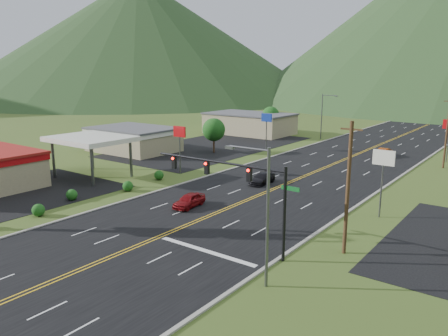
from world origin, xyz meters
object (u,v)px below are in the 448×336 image
Objects in this scene: car_dark_mid at (262,179)px; car_red_far at (385,152)px; traffic_signal at (238,181)px; car_red_near at (189,201)px; gas_canopy at (91,140)px; streetlight_east at (263,208)px; streetlight_west at (323,113)px.

car_dark_mid is 27.51m from car_red_far.
car_dark_mid is at bearing 116.27° from traffic_signal.
car_red_far is (7.54, 39.13, -0.00)m from car_red_near.
traffic_signal is 29.59m from gas_canopy.
streetlight_east is at bearing -60.60° from car_dark_mid.
streetlight_west is at bearing -35.17° from car_red_far.
car_red_far is (26.16, 36.74, -4.18)m from gas_canopy.
streetlight_west is at bearing 101.42° from car_dark_mid.
car_red_near is 39.84m from car_red_far.
car_red_near is 0.92× the size of car_dark_mid.
gas_canopy is at bearing 167.61° from car_red_near.
car_red_far is (-2.32, 44.74, -4.64)m from traffic_signal.
car_red_near is (18.63, -2.39, -4.18)m from gas_canopy.
streetlight_east is (4.70, -4.00, -0.15)m from traffic_signal.
car_dark_mid is at bearing 76.40° from car_red_far.
car_dark_mid is 1.05× the size of car_red_far.
traffic_signal is 3.12× the size of car_red_far.
streetlight_west is 49.10m from gas_canopy.
streetlight_west reaches higher than car_red_near.
streetlight_west is 2.21× the size of car_red_near.
car_red_far is at bearing -35.41° from streetlight_west.
car_red_near is at bearing -7.30° from gas_canopy.
streetlight_east is 2.21× the size of car_red_near.
gas_canopy is 2.46× the size of car_red_near.
gas_canopy reaches higher than car_red_near.
traffic_signal is 1.46× the size of streetlight_west.
traffic_signal is at bearing -72.03° from streetlight_west.
streetlight_east is 0.90× the size of gas_canopy.
streetlight_east is at bearing -38.53° from car_red_near.
car_red_far is (6.58, 26.71, 0.05)m from car_dark_mid.
gas_canopy is at bearing 54.78° from car_red_far.
traffic_signal reaches higher than gas_canopy.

